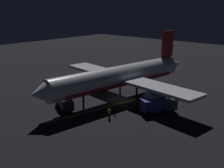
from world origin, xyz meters
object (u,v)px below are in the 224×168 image
at_px(catering_truck, 157,106).
at_px(ground_crew_worker, 109,113).
at_px(traffic_cone_near_right, 48,102).
at_px(airliner, 121,77).
at_px(baggage_truck, 64,102).
at_px(traffic_cone_near_left, 115,115).

xyz_separation_m(catering_truck, ground_crew_worker, (4.42, 7.25, -0.40)).
bearing_deg(traffic_cone_near_right, ground_crew_worker, -170.75).
relative_size(airliner, baggage_truck, 6.33).
bearing_deg(traffic_cone_near_left, ground_crew_worker, 87.12).
relative_size(baggage_truck, traffic_cone_near_right, 10.80).
bearing_deg(traffic_cone_near_left, airliner, -56.76).
height_order(baggage_truck, traffic_cone_near_left, baggage_truck).
distance_m(baggage_truck, traffic_cone_near_left, 9.83).
xyz_separation_m(airliner, traffic_cone_near_right, (8.39, 11.22, -4.17)).
bearing_deg(baggage_truck, catering_truck, -146.81).
relative_size(baggage_truck, ground_crew_worker, 3.41).
distance_m(ground_crew_worker, traffic_cone_near_left, 1.50).
height_order(ground_crew_worker, traffic_cone_near_left, ground_crew_worker).
height_order(airliner, traffic_cone_near_right, airliner).
bearing_deg(catering_truck, traffic_cone_near_left, 53.56).
bearing_deg(traffic_cone_near_left, traffic_cone_near_right, 14.72).
height_order(airliner, catering_truck, airliner).
xyz_separation_m(baggage_truck, ground_crew_worker, (-9.24, -1.68, -0.31)).
xyz_separation_m(catering_truck, traffic_cone_near_right, (17.79, 9.43, -1.03)).
distance_m(ground_crew_worker, traffic_cone_near_right, 13.56).
bearing_deg(ground_crew_worker, airliner, -61.20).
distance_m(airliner, baggage_truck, 11.99).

